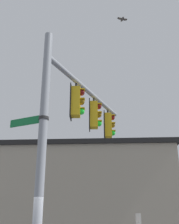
% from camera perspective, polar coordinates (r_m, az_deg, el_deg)
% --- Properties ---
extents(signal_pole, '(0.24, 0.24, 7.27)m').
position_cam_1_polar(signal_pole, '(7.26, -9.98, -8.14)').
color(signal_pole, gray).
rests_on(signal_pole, ground).
extents(mast_arm, '(5.21, 2.49, 0.18)m').
position_cam_1_polar(mast_arm, '(10.49, -0.12, 4.18)').
color(mast_arm, gray).
extents(traffic_light_nearest_pole, '(0.54, 0.49, 1.31)m').
position_cam_1_polar(traffic_light_nearest_pole, '(9.34, -2.74, 2.14)').
color(traffic_light_nearest_pole, black).
extents(traffic_light_mid_inner, '(0.54, 0.49, 1.31)m').
position_cam_1_polar(traffic_light_mid_inner, '(10.56, 1.04, -0.61)').
color(traffic_light_mid_inner, black).
extents(traffic_light_mid_outer, '(0.54, 0.49, 1.31)m').
position_cam_1_polar(traffic_light_mid_outer, '(11.84, 4.02, -2.77)').
color(traffic_light_mid_outer, black).
extents(street_name_sign, '(0.63, 1.19, 0.22)m').
position_cam_1_polar(street_name_sign, '(7.70, -11.64, -1.68)').
color(street_name_sign, '#147238').
extents(bird_flying, '(0.26, 0.34, 0.08)m').
position_cam_1_polar(bird_flying, '(9.76, 6.87, 18.73)').
color(bird_flying, '#4C4742').
extents(storefront_building, '(8.56, 12.50, 6.37)m').
position_cam_1_polar(storefront_building, '(19.81, -1.37, -17.31)').
color(storefront_building, '#A89E89').
rests_on(storefront_building, ground).
extents(tree_by_storefront, '(3.22, 3.22, 6.46)m').
position_cam_1_polar(tree_by_storefront, '(22.60, -0.93, -13.56)').
color(tree_by_storefront, '#4C3823').
rests_on(tree_by_storefront, ground).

